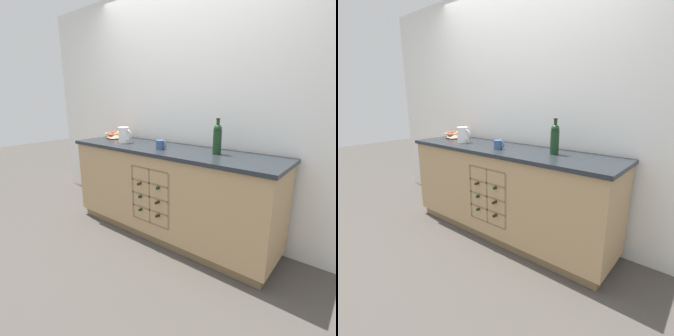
# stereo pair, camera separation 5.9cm
# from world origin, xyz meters

# --- Properties ---
(ground_plane) EXTENTS (14.00, 14.00, 0.00)m
(ground_plane) POSITION_xyz_m (0.00, 0.00, 0.00)
(ground_plane) COLOR #4C4742
(back_wall) EXTENTS (4.64, 0.06, 2.55)m
(back_wall) POSITION_xyz_m (0.00, 0.35, 1.27)
(back_wall) COLOR white
(back_wall) RESTS_ON ground_plane
(kitchen_island) EXTENTS (2.28, 0.63, 0.92)m
(kitchen_island) POSITION_xyz_m (0.00, -0.00, 0.47)
(kitchen_island) COLOR olive
(kitchen_island) RESTS_ON ground_plane
(fruit_bowl) EXTENTS (0.25, 0.25, 0.09)m
(fruit_bowl) POSITION_xyz_m (-0.93, 0.12, 0.97)
(fruit_bowl) COLOR tan
(fruit_bowl) RESTS_ON kitchen_island
(white_pitcher) EXTENTS (0.18, 0.12, 0.17)m
(white_pitcher) POSITION_xyz_m (-0.58, -0.05, 1.01)
(white_pitcher) COLOR white
(white_pitcher) RESTS_ON kitchen_island
(ceramic_mug) EXTENTS (0.12, 0.09, 0.09)m
(ceramic_mug) POSITION_xyz_m (-0.03, -0.08, 0.97)
(ceramic_mug) COLOR #385684
(ceramic_mug) RESTS_ON kitchen_island
(standing_wine_bottle) EXTENTS (0.08, 0.08, 0.31)m
(standing_wine_bottle) POSITION_xyz_m (0.51, 0.05, 1.06)
(standing_wine_bottle) COLOR #19381E
(standing_wine_bottle) RESTS_ON kitchen_island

